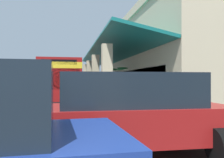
% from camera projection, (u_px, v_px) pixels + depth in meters
% --- Properties ---
extents(ground, '(120.00, 120.00, 0.00)m').
position_uv_depth(ground, '(134.00, 102.00, 19.99)').
color(ground, '#38383A').
extents(curb_strip, '(27.25, 0.50, 0.12)m').
position_uv_depth(curb_strip, '(91.00, 100.00, 21.47)').
color(curb_strip, '#9E998E').
rests_on(curb_strip, ground).
extents(plaza_building, '(23.01, 16.74, 7.39)m').
position_uv_depth(plaza_building, '(192.00, 60.00, 23.18)').
color(plaza_building, '#C6B793').
rests_on(plaza_building, ground).
extents(transit_bus, '(11.29, 3.08, 3.34)m').
position_uv_depth(transit_bus, '(60.00, 79.00, 19.08)').
color(transit_bus, maroon).
rests_on(transit_bus, ground).
extents(parked_suv_red, '(2.73, 4.81, 1.97)m').
position_uv_depth(parked_suv_red, '(132.00, 112.00, 5.94)').
color(parked_suv_red, maroon).
rests_on(parked_suv_red, ground).
extents(pedestrian, '(0.35, 0.67, 1.65)m').
position_uv_depth(pedestrian, '(10.00, 106.00, 8.35)').
color(pedestrian, navy).
rests_on(pedestrian, ground).
extents(potted_palm, '(1.83, 1.76, 2.66)m').
position_uv_depth(potted_palm, '(117.00, 98.00, 15.71)').
color(potted_palm, gray).
rests_on(potted_palm, ground).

